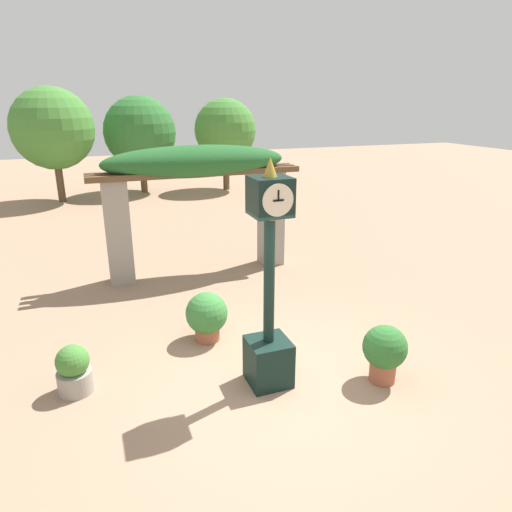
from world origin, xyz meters
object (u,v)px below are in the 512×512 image
at_px(potted_plant_near_left, 385,351).
at_px(potted_plant_far_left, 74,370).
at_px(pedestal_clock, 269,302).
at_px(potted_plant_near_right, 207,315).

bearing_deg(potted_plant_near_left, potted_plant_far_left, 162.99).
relative_size(potted_plant_near_left, potted_plant_far_left, 1.22).
distance_m(pedestal_clock, potted_plant_near_left, 1.81).
distance_m(potted_plant_near_left, potted_plant_near_right, 2.89).
bearing_deg(pedestal_clock, potted_plant_near_right, 108.73).
relative_size(pedestal_clock, potted_plant_near_left, 3.70).
distance_m(pedestal_clock, potted_plant_far_left, 2.83).
relative_size(potted_plant_near_right, potted_plant_far_left, 1.19).
height_order(potted_plant_near_left, potted_plant_far_left, potted_plant_near_left).
bearing_deg(potted_plant_far_left, pedestal_clock, -15.55).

